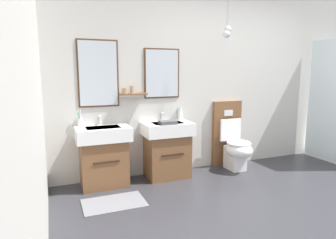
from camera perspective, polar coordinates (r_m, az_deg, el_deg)
The scene contains 12 objects.
ground_plane at distance 3.59m, azimuth 27.12°, elevation -16.36°, with size 6.66×4.99×0.10m, color #2D2D33.
wall_back at distance 4.64m, azimuth 10.87°, elevation 7.61°, with size 5.46×0.48×2.65m.
wall_left at distance 2.08m, azimuth -25.89°, elevation 5.11°, with size 0.12×3.79×2.65m, color beige.
bath_mat at distance 3.44m, azimuth -10.40°, elevation -15.58°, with size 0.68×0.44×0.01m, color slate.
vanity_sink_left at distance 3.84m, azimuth -12.34°, elevation -6.63°, with size 0.66×0.46×0.76m.
tap_on_left_sink at distance 3.91m, azimuth -12.97°, elevation 0.04°, with size 0.03×0.13×0.11m.
vanity_sink_right at distance 4.07m, azimuth -0.21°, elevation -5.53°, with size 0.66×0.46×0.76m.
tap_on_right_sink at distance 4.13m, azimuth -1.06°, elevation 0.76°, with size 0.03×0.13×0.11m.
toilet at distance 4.55m, azimuth 12.34°, elevation -4.53°, with size 0.48×0.63×1.00m.
toothbrush_cup at distance 3.87m, azimuth -16.61°, elevation -0.36°, with size 0.07×0.07×0.21m.
soap_dispenser at distance 4.22m, azimuth 2.27°, elevation 1.17°, with size 0.06×0.06×0.20m.
folded_hand_towel at distance 3.85m, azimuth -0.04°, elevation -0.58°, with size 0.22×0.16×0.04m, color #47474C.
Camera 1 is at (-2.53, -2.07, 1.44)m, focal length 31.56 mm.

